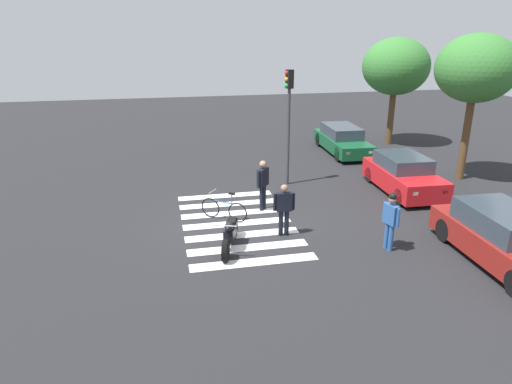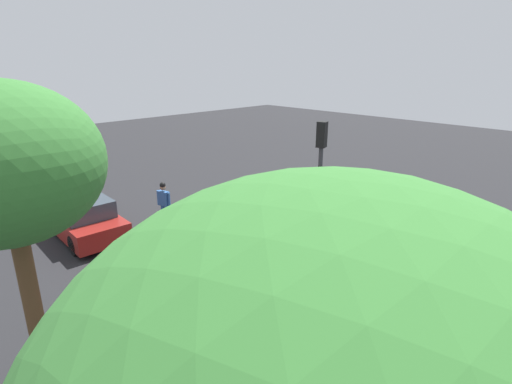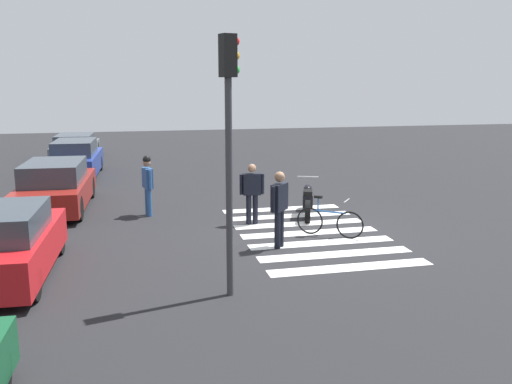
# 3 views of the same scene
# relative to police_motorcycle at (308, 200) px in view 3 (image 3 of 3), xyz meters

# --- Properties ---
(ground_plane) EXTENTS (60.00, 60.00, 0.00)m
(ground_plane) POSITION_rel_police_motorcycle_xyz_m (-1.72, 0.51, -0.45)
(ground_plane) COLOR #232326
(police_motorcycle) EXTENTS (2.10, 0.92, 1.03)m
(police_motorcycle) POSITION_rel_police_motorcycle_xyz_m (0.00, 0.00, 0.00)
(police_motorcycle) COLOR black
(police_motorcycle) RESTS_ON ground_plane
(leaning_bicycle) EXTENTS (1.07, 1.38, 1.00)m
(leaning_bicycle) POSITION_rel_police_motorcycle_xyz_m (-2.12, 0.13, -0.07)
(leaning_bicycle) COLOR black
(leaning_bicycle) RESTS_ON ground_plane
(officer_on_foot) EXTENTS (0.24, 0.66, 1.63)m
(officer_on_foot) POSITION_rel_police_motorcycle_xyz_m (-0.55, 1.74, 0.47)
(officer_on_foot) COLOR black
(officer_on_foot) RESTS_ON ground_plane
(officer_by_motorcycle) EXTENTS (0.55, 0.50, 1.78)m
(officer_by_motorcycle) POSITION_rel_police_motorcycle_xyz_m (-2.74, 1.59, 0.58)
(officer_by_motorcycle) COLOR black
(officer_by_motorcycle) RESTS_ON ground_plane
(pedestrian_bystander) EXTENTS (0.64, 0.30, 1.73)m
(pedestrian_bystander) POSITION_rel_police_motorcycle_xyz_m (1.02, 4.42, 0.54)
(pedestrian_bystander) COLOR #2D5999
(pedestrian_bystander) RESTS_ON ground_plane
(crosswalk_stripes) EXTENTS (5.85, 3.53, 0.01)m
(crosswalk_stripes) POSITION_rel_police_motorcycle_xyz_m (-1.72, 0.51, -0.45)
(crosswalk_stripes) COLOR silver
(crosswalk_stripes) RESTS_ON ground_plane
(car_red_convertible) EXTENTS (4.04, 1.90, 1.42)m
(car_red_convertible) POSITION_rel_police_motorcycle_xyz_m (-3.49, 7.31, 0.23)
(car_red_convertible) COLOR black
(car_red_convertible) RESTS_ON ground_plane
(car_maroon_wagon) EXTENTS (4.65, 1.99, 1.47)m
(car_maroon_wagon) POSITION_rel_police_motorcycle_xyz_m (2.38, 7.05, 0.25)
(car_maroon_wagon) COLOR black
(car_maroon_wagon) RESTS_ON ground_plane
(car_blue_hatchback) EXTENTS (4.55, 1.87, 1.49)m
(car_blue_hatchback) POSITION_rel_police_motorcycle_xyz_m (8.16, 6.99, 0.25)
(car_blue_hatchback) COLOR black
(car_blue_hatchback) RESTS_ON ground_plane
(car_grey_coupe) EXTENTS (4.69, 2.05, 1.22)m
(car_grey_coupe) POSITION_rel_police_motorcycle_xyz_m (13.63, 7.50, 0.14)
(car_grey_coupe) COLOR black
(car_grey_coupe) RESTS_ON ground_plane
(traffic_light_pole) EXTENTS (0.29, 0.35, 4.54)m
(traffic_light_pole) POSITION_rel_police_motorcycle_xyz_m (-5.30, 3.18, 2.57)
(traffic_light_pole) COLOR #38383D
(traffic_light_pole) RESTS_ON ground_plane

